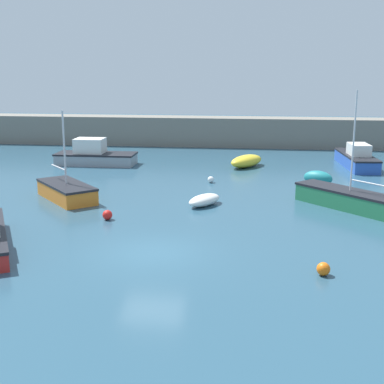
{
  "coord_description": "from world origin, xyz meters",
  "views": [
    {
      "loc": [
        3.94,
        -19.39,
        7.09
      ],
      "look_at": [
        0.5,
        8.56,
        0.43
      ],
      "focal_mm": 50.0,
      "sensor_mm": 36.0,
      "label": 1
    }
  ],
  "objects": [
    {
      "name": "harbor_breakwater",
      "position": [
        0.0,
        28.83,
        1.3
      ],
      "size": [
        57.3,
        2.68,
        2.59
      ],
      "primitive_type": "cube",
      "color": "slate",
      "rests_on": "ground_plane"
    },
    {
      "name": "sailboat_twin_hulled",
      "position": [
        -6.26,
        7.76,
        0.46
      ],
      "size": [
        4.26,
        4.47,
        4.82
      ],
      "rotation": [
        0.0,
        0.0,
        5.44
      ],
      "color": "orange",
      "rests_on": "ground_plane"
    },
    {
      "name": "mooring_buoy_orange",
      "position": [
        6.34,
        -1.58,
        0.24
      ],
      "size": [
        0.47,
        0.47,
        0.47
      ],
      "primitive_type": "sphere",
      "color": "orange",
      "rests_on": "ground_plane"
    },
    {
      "name": "dinghy_near_pier",
      "position": [
        1.29,
        7.42,
        0.29
      ],
      "size": [
        2.04,
        2.42,
        0.58
      ],
      "rotation": [
        0.0,
        0.0,
        4.15
      ],
      "color": "white",
      "rests_on": "ground_plane"
    },
    {
      "name": "ground_plane",
      "position": [
        0.0,
        0.0,
        -0.1
      ],
      "size": [
        120.0,
        120.0,
        0.2
      ],
      "primitive_type": "cube",
      "color": "#284C60"
    },
    {
      "name": "mooring_buoy_red",
      "position": [
        -2.99,
        4.21,
        0.23
      ],
      "size": [
        0.47,
        0.47,
        0.47
      ],
      "primitive_type": "sphere",
      "color": "red",
      "rests_on": "ground_plane"
    },
    {
      "name": "cabin_cruiser_white",
      "position": [
        11.06,
        19.55,
        0.62
      ],
      "size": [
        2.31,
        6.35,
        1.73
      ],
      "rotation": [
        0.0,
        0.0,
        1.66
      ],
      "color": "#2D56B7",
      "rests_on": "ground_plane"
    },
    {
      "name": "rowboat_white_midwater",
      "position": [
        3.2,
        18.62,
        0.43
      ],
      "size": [
        2.93,
        3.5,
        0.87
      ],
      "rotation": [
        0.0,
        0.0,
        4.14
      ],
      "color": "yellow",
      "rests_on": "ground_plane"
    },
    {
      "name": "motorboat_grey_hull",
      "position": [
        -7.9,
        18.2,
        0.68
      ],
      "size": [
        5.83,
        2.23,
        1.93
      ],
      "rotation": [
        0.0,
        0.0,
        0.0
      ],
      "color": "gray",
      "rests_on": "ground_plane"
    },
    {
      "name": "sailboat_tall_mast",
      "position": [
        8.68,
        7.66,
        0.5
      ],
      "size": [
        5.32,
        5.37,
        5.96
      ],
      "rotation": [
        0.0,
        0.0,
        2.35
      ],
      "color": "#287A4C",
      "rests_on": "ground_plane"
    },
    {
      "name": "fishing_dinghy_green",
      "position": [
        7.68,
        13.12,
        0.44
      ],
      "size": [
        2.03,
        1.68,
        0.89
      ],
      "rotation": [
        0.0,
        0.0,
        2.64
      ],
      "color": "teal",
      "rests_on": "ground_plane"
    },
    {
      "name": "mooring_buoy_white",
      "position": [
        1.14,
        13.02,
        0.2
      ],
      "size": [
        0.4,
        0.4,
        0.4
      ],
      "primitive_type": "sphere",
      "color": "white",
      "rests_on": "ground_plane"
    }
  ]
}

